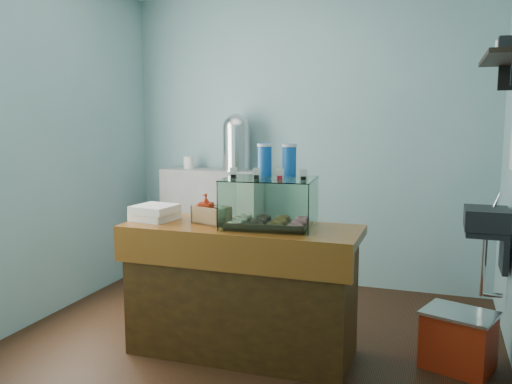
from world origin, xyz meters
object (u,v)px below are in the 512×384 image
at_px(counter, 241,289).
at_px(coffee_urn, 236,141).
at_px(display_case, 271,200).
at_px(red_cooler, 458,340).

bearing_deg(counter, coffee_urn, 111.99).
bearing_deg(display_case, coffee_urn, 113.55).
bearing_deg(coffee_urn, red_cooler, -33.14).
relative_size(counter, display_case, 2.53).
bearing_deg(counter, display_case, 16.95).
relative_size(display_case, red_cooler, 1.21).
xyz_separation_m(coffee_urn, red_cooler, (2.05, -1.34, -1.20)).
distance_m(counter, display_case, 0.65).
height_order(counter, red_cooler, counter).
height_order(display_case, coffee_urn, coffee_urn).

